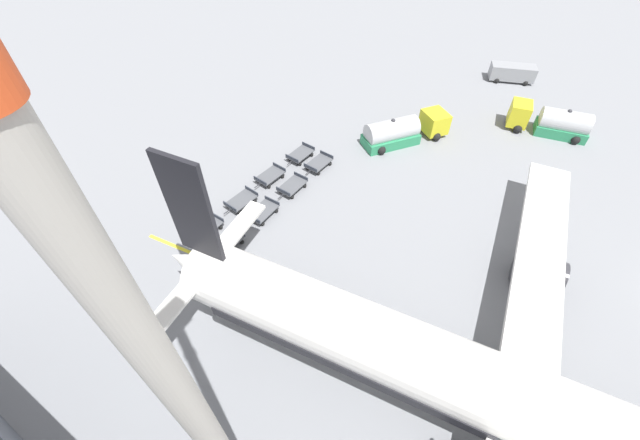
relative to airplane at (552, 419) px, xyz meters
The scene contains 14 objects.
airplane is the anchor object (origin of this frame).
fuel_tanker_primary 32.51m from the airplane, behind, with size 4.37×8.26×2.99m.
fuel_tanker_secondary 28.34m from the airplane, 141.00° to the right, with size 8.80×7.37×2.94m.
service_van 43.44m from the airplane, 164.54° to the right, with size 3.86×5.72×1.99m.
baggage_dolly_row_near_col_a 28.65m from the airplane, 119.34° to the right, with size 3.40×1.85×0.92m.
baggage_dolly_row_near_col_b 27.27m from the airplane, 110.98° to the right, with size 3.41×1.88×0.92m.
baggage_dolly_row_near_col_c 26.17m from the airplane, 102.68° to the right, with size 3.41×1.89×0.92m.
baggage_dolly_row_near_col_d 25.89m from the airplane, 93.72° to the right, with size 3.38×1.78×0.92m.
baggage_dolly_row_mid_a_col_a 26.57m from the airplane, 121.37° to the right, with size 3.40×1.85×0.92m.
baggage_dolly_row_mid_a_col_b 24.91m from the airplane, 113.07° to the right, with size 3.38×1.80×0.92m.
baggage_dolly_row_mid_a_col_c 23.82m from the airplane, 103.89° to the right, with size 3.36×1.73×0.92m.
baggage_dolly_row_mid_a_col_d 23.42m from the airplane, 93.55° to the right, with size 3.41×1.89×0.92m.
apron_light_mast 18.91m from the airplane, 43.60° to the right, with size 2.00×0.76×28.63m.
stand_guidance_stripe 10.86m from the airplane, 97.36° to the right, with size 5.23×38.19×0.01m.
Camera 1 is at (26.31, -13.98, 23.95)m, focal length 22.00 mm.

